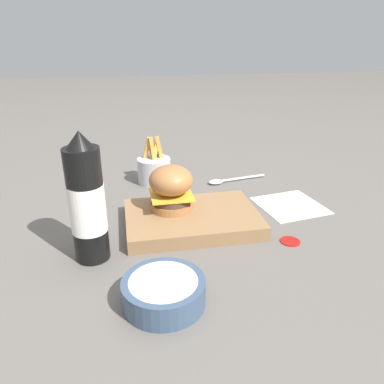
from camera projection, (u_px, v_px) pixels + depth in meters
The scene contains 9 objects.
ground_plane at pixel (188, 224), 0.85m from camera, with size 6.00×6.00×0.00m, color #5B5651.
serving_board at pixel (192, 219), 0.83m from camera, with size 0.29×0.20×0.03m.
burger at pixel (171, 187), 0.83m from camera, with size 0.10×0.10×0.10m.
ketchup_bottle at pixel (87, 203), 0.68m from camera, with size 0.07×0.07×0.25m.
fries_basket at pixel (154, 169), 1.06m from camera, with size 0.09×0.09×0.13m.
side_bowl at pixel (164, 291), 0.59m from camera, with size 0.13×0.13×0.04m.
spoon at pixel (224, 181), 1.07m from camera, with size 0.18×0.05×0.01m.
ketchup_puddle at pixel (290, 241), 0.77m from camera, with size 0.04×0.04×0.00m.
parchment_square at pixel (290, 205), 0.93m from camera, with size 0.17×0.17×0.00m.
Camera 1 is at (0.13, 0.74, 0.40)m, focal length 35.00 mm.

